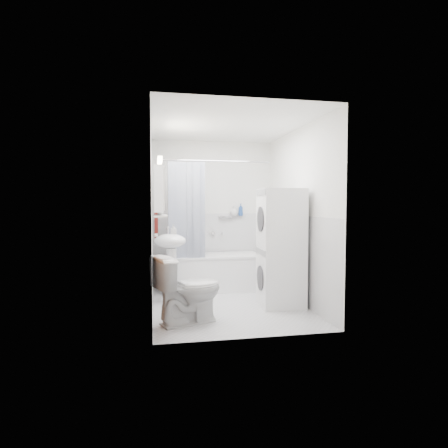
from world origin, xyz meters
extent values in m
plane|color=#B7B7BC|center=(0.00, 0.00, 0.00)|extent=(2.60, 2.60, 0.00)
plane|color=white|center=(0.00, 1.30, 1.20)|extent=(2.00, 0.00, 2.00)
plane|color=white|center=(0.00, -1.30, 1.20)|extent=(2.00, 0.00, 2.00)
plane|color=white|center=(-1.00, 0.00, 1.20)|extent=(0.00, 2.60, 2.60)
plane|color=white|center=(1.00, 0.00, 1.20)|extent=(0.00, 2.60, 2.60)
plane|color=white|center=(0.00, 0.00, 2.40)|extent=(2.60, 2.60, 0.00)
plane|color=silver|center=(0.00, 1.29, 0.60)|extent=(1.98, 0.00, 1.98)
plane|color=silver|center=(-0.99, 0.00, 0.60)|extent=(0.00, 2.58, 2.58)
plane|color=silver|center=(0.99, 0.00, 0.60)|extent=(0.00, 2.58, 2.58)
plane|color=brown|center=(-0.98, -0.88, 1.00)|extent=(0.00, 2.00, 2.00)
cylinder|color=silver|center=(-0.95, -0.55, 1.00)|extent=(0.04, 0.04, 0.04)
cube|color=white|center=(-0.05, 0.92, 0.26)|extent=(1.44, 0.67, 0.53)
cube|color=white|center=(-0.05, 0.92, 0.54)|extent=(1.46, 0.69, 0.03)
cube|color=silver|center=(-0.05, 0.92, 0.43)|extent=(1.26, 0.49, 0.20)
cylinder|color=silver|center=(0.15, 1.25, 0.88)|extent=(0.04, 0.12, 0.04)
cylinder|color=silver|center=(-0.05, 0.63, 2.00)|extent=(1.64, 0.02, 0.02)
cube|color=#131F43|center=(-0.72, 0.63, 1.25)|extent=(0.10, 0.02, 1.45)
cube|color=#131F43|center=(-0.63, 0.63, 1.25)|extent=(0.10, 0.02, 1.45)
cube|color=#131F43|center=(-0.54, 0.63, 1.25)|extent=(0.10, 0.02, 1.45)
cube|color=#131F43|center=(-0.45, 0.63, 1.25)|extent=(0.10, 0.02, 1.45)
cube|color=#131F43|center=(-0.36, 0.63, 1.25)|extent=(0.10, 0.02, 1.45)
cube|color=#131F43|center=(-0.27, 0.63, 1.25)|extent=(0.10, 0.02, 1.45)
ellipsoid|color=white|center=(-0.76, 0.26, 0.85)|extent=(0.44, 0.37, 0.20)
cylinder|color=white|center=(-0.74, 0.26, 0.38)|extent=(0.14, 0.14, 0.75)
cylinder|color=silver|center=(-0.78, 0.40, 0.97)|extent=(0.03, 0.03, 0.14)
cylinder|color=silver|center=(-0.78, 0.36, 1.03)|extent=(0.02, 0.10, 0.02)
cube|color=white|center=(-0.91, 0.10, 1.55)|extent=(0.12, 0.50, 0.60)
cube|color=white|center=(-0.84, 0.10, 1.55)|extent=(0.01, 0.47, 0.57)
cube|color=#FFEABF|center=(-0.89, 0.10, 1.93)|extent=(0.06, 0.45, 0.06)
cube|color=silver|center=(-0.89, 0.10, 1.20)|extent=(0.18, 0.54, 0.02)
cube|color=silver|center=(0.20, 1.24, 1.15)|extent=(0.22, 0.06, 0.02)
cube|color=maroon|center=(-0.94, 0.75, 1.29)|extent=(0.05, 0.37, 0.88)
cube|color=maroon|center=(-0.91, 0.75, 1.70)|extent=(0.03, 0.33, 0.08)
cylinder|color=silver|center=(-0.95, 0.75, 1.74)|extent=(0.02, 0.04, 0.02)
cube|color=white|center=(0.68, -0.19, 0.39)|extent=(0.58, 0.58, 0.78)
cylinder|color=#2D2D33|center=(0.40, -0.19, 0.38)|extent=(0.04, 0.33, 0.33)
cube|color=gray|center=(0.40, -0.19, 0.73)|extent=(0.03, 0.49, 0.08)
cube|color=white|center=(0.68, -0.19, 1.17)|extent=(0.58, 0.58, 0.78)
cylinder|color=#2D2D33|center=(0.40, -0.19, 1.16)|extent=(0.04, 0.33, 0.33)
cube|color=gray|center=(0.40, -0.19, 1.51)|extent=(0.03, 0.49, 0.08)
imported|color=white|center=(-0.60, -0.69, 0.38)|extent=(0.88, 0.68, 0.77)
imported|color=gray|center=(-0.71, 0.25, 0.95)|extent=(0.08, 0.17, 0.08)
imported|color=gray|center=(-0.89, -0.05, 1.25)|extent=(0.07, 0.18, 0.07)
imported|color=gray|center=(-0.89, 0.22, 1.26)|extent=(0.10, 0.09, 0.10)
imported|color=gray|center=(0.35, 1.24, 1.23)|extent=(0.13, 0.17, 0.13)
imported|color=navy|center=(0.47, 1.24, 1.20)|extent=(0.08, 0.21, 0.08)
camera|label=1|loc=(-0.98, -4.90, 1.35)|focal=30.00mm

